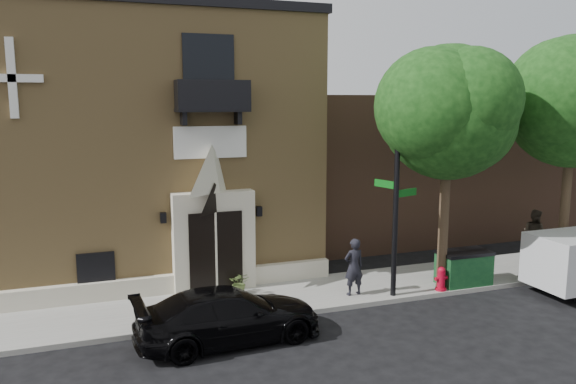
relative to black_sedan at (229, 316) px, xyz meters
name	(u,v)px	position (x,y,z in m)	size (l,w,h in m)	color
ground	(270,321)	(1.43, 0.96, -0.70)	(120.00, 120.00, 0.00)	black
sidewalk	(286,297)	(2.43, 2.46, -0.63)	(42.00, 3.00, 0.15)	gray
church	(133,141)	(-1.55, 8.92, 3.93)	(12.20, 11.01, 9.30)	#AB8850
neighbour_building	(445,161)	(13.43, 9.96, 2.50)	(18.00, 8.00, 6.40)	brown
street_tree_left	(451,111)	(7.46, 1.31, 5.16)	(4.97, 4.38, 7.77)	#38281C
black_sedan	(229,316)	(0.00, 0.00, 0.00)	(1.97, 4.85, 1.41)	black
street_sign	(396,197)	(5.60, 1.31, 2.58)	(1.16, 0.96, 6.23)	black
fire_hydrant	(441,279)	(7.27, 1.18, -0.17)	(0.44, 0.36, 0.78)	#AD061F
dumpster	(464,267)	(8.35, 1.47, 0.02)	(1.74, 1.01, 1.13)	#103B1E
planter	(240,283)	(1.08, 3.03, -0.20)	(0.64, 0.55, 0.71)	#596F37
pedestrian_near	(354,267)	(4.43, 1.75, 0.35)	(0.66, 0.43, 1.81)	black
pedestrian_far	(534,234)	(12.87, 3.20, 0.40)	(0.93, 0.72, 1.91)	#322B22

